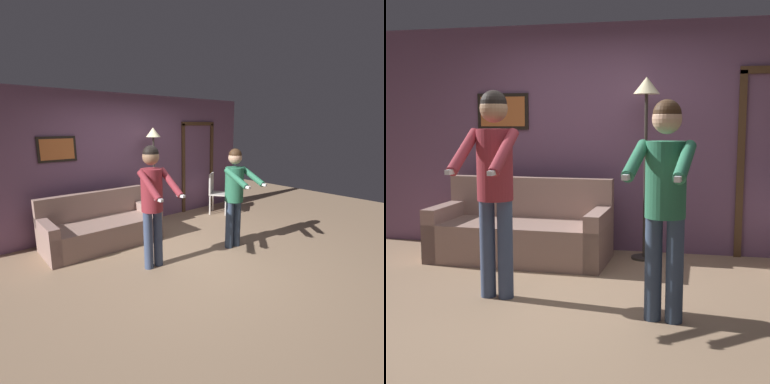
# 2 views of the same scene
# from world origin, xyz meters

# --- Properties ---
(ground_plane) EXTENTS (12.00, 12.00, 0.00)m
(ground_plane) POSITION_xyz_m (0.00, 0.00, 0.00)
(ground_plane) COLOR #9B7D60
(back_wall_assembly) EXTENTS (6.40, 0.10, 2.60)m
(back_wall_assembly) POSITION_xyz_m (0.02, 1.91, 1.30)
(back_wall_assembly) COLOR #6D4A68
(back_wall_assembly) RESTS_ON ground_plane
(couch) EXTENTS (1.92, 0.89, 0.87)m
(couch) POSITION_xyz_m (-0.83, 1.26, 0.28)
(couch) COLOR gray
(couch) RESTS_ON ground_plane
(torchiere_lamp) EXTENTS (0.29, 0.29, 1.96)m
(torchiere_lamp) POSITION_xyz_m (0.48, 1.56, 1.57)
(torchiere_lamp) COLOR #332D28
(torchiere_lamp) RESTS_ON ground_plane
(person_standing_left) EXTENTS (0.44, 0.67, 1.75)m
(person_standing_left) POSITION_xyz_m (-0.62, -0.04, 1.06)
(person_standing_left) COLOR #3E4C6D
(person_standing_left) RESTS_ON ground_plane
(person_standing_right) EXTENTS (0.49, 0.70, 1.65)m
(person_standing_right) POSITION_xyz_m (0.79, -0.30, 0.99)
(person_standing_right) COLOR #344560
(person_standing_right) RESTS_ON ground_plane
(dining_chair_distant) EXTENTS (0.58, 0.58, 0.93)m
(dining_chair_distant) POSITION_xyz_m (2.00, 1.32, 0.53)
(dining_chair_distant) COLOR silver
(dining_chair_distant) RESTS_ON ground_plane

